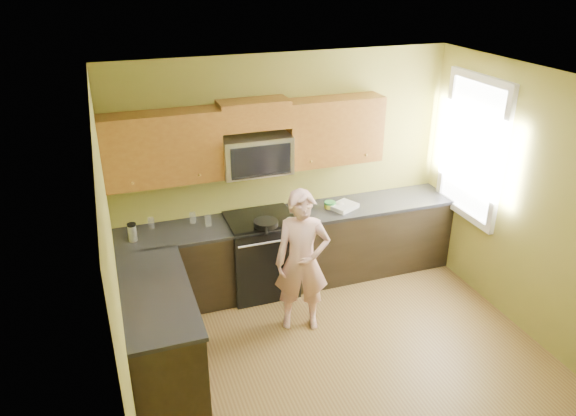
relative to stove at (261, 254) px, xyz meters
name	(u,v)px	position (x,y,z in m)	size (l,w,h in m)	color
floor	(352,372)	(0.40, -1.68, -0.47)	(4.00, 4.00, 0.00)	brown
ceiling	(370,92)	(0.40, -1.68, 2.23)	(4.00, 4.00, 0.00)	white
wall_back	(284,170)	(0.40, 0.32, 0.88)	(4.00, 4.00, 0.00)	olive
wall_left	(118,292)	(-1.60, -1.68, 0.88)	(4.00, 4.00, 0.00)	olive
wall_right	(547,216)	(2.40, -1.68, 0.88)	(4.00, 4.00, 0.00)	olive
cabinet_back_run	(293,250)	(0.40, 0.02, -0.03)	(4.00, 0.60, 0.88)	black
cabinet_left_run	(160,335)	(-1.30, -1.08, -0.03)	(0.60, 1.60, 0.88)	black
countertop_back	(293,216)	(0.40, 0.01, 0.43)	(4.00, 0.62, 0.04)	black
countertop_left	(156,293)	(-1.29, -1.08, 0.43)	(0.62, 1.60, 0.04)	black
stove	(261,254)	(0.00, 0.00, 0.00)	(0.76, 0.65, 0.95)	black
microwave	(256,172)	(0.00, 0.12, 0.97)	(0.76, 0.40, 0.42)	silver
upper_cab_left	(165,182)	(-0.99, 0.16, 0.97)	(1.22, 0.33, 0.75)	brown
upper_cab_right	(333,162)	(0.94, 0.16, 0.97)	(1.12, 0.33, 0.75)	brown
upper_cab_over_mw	(254,114)	(0.00, 0.16, 1.62)	(0.76, 0.33, 0.30)	brown
window	(473,149)	(2.38, -0.48, 1.17)	(0.06, 1.06, 1.66)	white
woman	(302,262)	(0.20, -0.80, 0.30)	(0.57, 0.37, 1.56)	#E37B71
frying_pan	(266,226)	(0.00, -0.22, 0.47)	(0.27, 0.47, 0.06)	black
butter_tub	(330,208)	(0.87, 0.04, 0.45)	(0.13, 0.13, 0.10)	#E7F03F
toast_slice	(305,221)	(0.46, -0.20, 0.45)	(0.11, 0.11, 0.01)	#B27F47
napkin_a	(291,220)	(0.30, -0.18, 0.48)	(0.11, 0.12, 0.06)	silver
napkin_b	(340,205)	(0.99, 0.02, 0.48)	(0.12, 0.13, 0.07)	silver
dish_towel	(344,206)	(1.02, -0.03, 0.47)	(0.30, 0.24, 0.05)	white
travel_mug	(133,241)	(-1.40, -0.04, 0.44)	(0.09, 0.09, 0.20)	silver
glass_a	(151,223)	(-1.18, 0.20, 0.51)	(0.07, 0.07, 0.12)	silver
glass_b	(208,221)	(-0.58, 0.05, 0.51)	(0.07, 0.07, 0.12)	silver
glass_c	(193,218)	(-0.73, 0.18, 0.51)	(0.07, 0.07, 0.12)	silver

